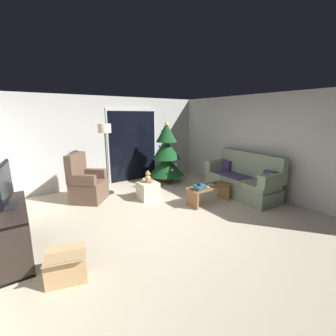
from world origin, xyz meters
TOP-DOWN VIEW (x-y plane):
  - ground_plane at (0.00, 0.00)m, footprint 7.00×7.00m
  - wall_back at (0.00, 3.06)m, footprint 5.72×0.12m
  - wall_right at (2.86, 0.00)m, footprint 0.12×6.00m
  - patio_door_frame at (0.63, 2.99)m, footprint 1.60×0.02m
  - patio_door_glass at (0.63, 2.97)m, footprint 1.50×0.02m
  - couch at (2.32, 0.17)m, footprint 0.92×1.99m
  - coffee_table at (1.24, 0.25)m, footprint 1.10×0.40m
  - remote_graphite at (1.50, 0.32)m, footprint 0.15×0.13m
  - remote_silver at (1.29, 0.25)m, footprint 0.14×0.15m
  - remote_white at (1.12, 0.24)m, footprint 0.07×0.16m
  - book_stack at (0.89, 0.19)m, footprint 0.29×0.23m
  - cell_phone at (0.87, 0.20)m, footprint 0.13×0.16m
  - christmas_tree at (1.34, 2.19)m, footprint 1.04×1.04m
  - armchair at (-1.08, 1.94)m, footprint 0.97×0.97m
  - floor_lamp at (-0.48, 2.18)m, footprint 0.32×0.32m
  - media_shelf at (-2.53, 0.31)m, footprint 0.40×1.40m
  - television at (-2.50, 0.36)m, footprint 0.24×0.84m
  - ottoman at (0.19, 1.26)m, footprint 0.44×0.44m
  - teddy_bear_honey at (0.20, 1.25)m, footprint 0.21×0.21m
  - teddy_bear_cream_by_tree at (0.51, 2.06)m, footprint 0.21×0.21m
  - cardboard_box_open_near_shelf at (-1.98, -0.65)m, footprint 0.53×0.51m

SIDE VIEW (x-z plane):
  - ground_plane at x=0.00m, z-range 0.00..0.00m
  - teddy_bear_cream_by_tree at x=0.51m, z-range -0.02..0.26m
  - cardboard_box_open_near_shelf at x=-1.98m, z-range -0.02..0.37m
  - ottoman at x=0.19m, z-range 0.00..0.41m
  - coffee_table at x=1.24m, z-range 0.07..0.48m
  - media_shelf at x=-2.53m, z-range -0.02..0.73m
  - couch at x=2.32m, z-range -0.14..0.94m
  - armchair at x=-1.08m, z-range -0.16..0.97m
  - remote_graphite at x=1.50m, z-range 0.41..0.43m
  - remote_silver at x=1.29m, z-range 0.41..0.43m
  - remote_white at x=1.12m, z-range 0.41..0.43m
  - book_stack at x=0.89m, z-range 0.41..0.51m
  - cell_phone at x=0.87m, z-range 0.50..0.51m
  - teddy_bear_honey at x=0.20m, z-range 0.39..0.68m
  - christmas_tree at x=1.34m, z-range -0.10..1.74m
  - patio_door_glass at x=0.63m, z-range 0.00..2.10m
  - television at x=-2.50m, z-range 0.75..1.36m
  - patio_door_frame at x=0.63m, z-range 0.00..2.20m
  - wall_back at x=0.00m, z-range 0.00..2.50m
  - wall_right at x=2.86m, z-range 0.00..2.50m
  - floor_lamp at x=-0.48m, z-range 0.61..2.40m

